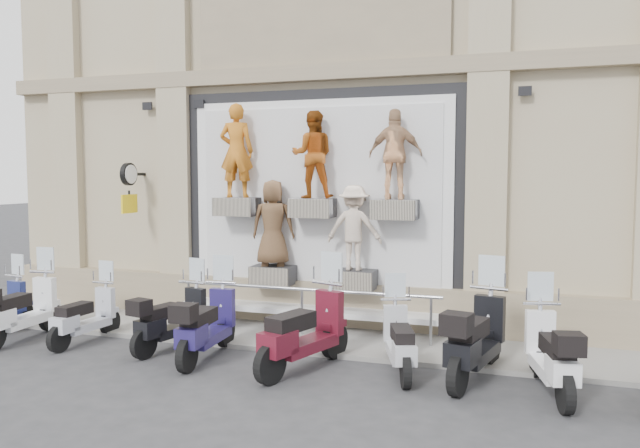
# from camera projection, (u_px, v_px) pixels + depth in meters

# --- Properties ---
(ground) EXTENTS (90.00, 90.00, 0.00)m
(ground) POSITION_uv_depth(u_px,v_px,m) (256.00, 372.00, 9.31)
(ground) COLOR #303033
(ground) RESTS_ON ground
(sidewalk) EXTENTS (16.00, 2.20, 0.08)m
(sidewalk) POSITION_uv_depth(u_px,v_px,m) (304.00, 335.00, 11.29)
(sidewalk) COLOR gray
(sidewalk) RESTS_ON ground
(building) EXTENTS (14.00, 8.60, 12.00)m
(building) POSITION_uv_depth(u_px,v_px,m) (371.00, 51.00, 15.45)
(building) COLOR tan
(building) RESTS_ON ground
(shop_vitrine) EXTENTS (5.60, 0.83, 4.30)m
(shop_vitrine) POSITION_uv_depth(u_px,v_px,m) (317.00, 204.00, 11.71)
(shop_vitrine) COLOR black
(shop_vitrine) RESTS_ON ground
(guard_rail) EXTENTS (5.06, 0.10, 0.93)m
(guard_rail) POSITION_uv_depth(u_px,v_px,m) (302.00, 313.00, 11.16)
(guard_rail) COLOR #9EA0A5
(guard_rail) RESTS_ON ground
(clock_sign_bracket) EXTENTS (0.10, 0.80, 1.02)m
(clock_sign_bracket) POSITION_uv_depth(u_px,v_px,m) (129.00, 182.00, 12.65)
(clock_sign_bracket) COLOR black
(clock_sign_bracket) RESTS_ON ground
(scooter_b) EXTENTS (0.69, 2.00, 1.60)m
(scooter_b) POSITION_uv_depth(u_px,v_px,m) (22.00, 296.00, 11.02)
(scooter_b) COLOR white
(scooter_b) RESTS_ON ground
(scooter_c) EXTENTS (0.59, 1.73, 1.38)m
(scooter_c) POSITION_uv_depth(u_px,v_px,m) (85.00, 304.00, 10.86)
(scooter_c) COLOR #ADB0BC
(scooter_c) RESTS_ON ground
(scooter_d) EXTENTS (0.92, 1.90, 1.48)m
(scooter_d) POSITION_uv_depth(u_px,v_px,m) (173.00, 306.00, 10.47)
(scooter_d) COLOR black
(scooter_d) RESTS_ON ground
(scooter_e) EXTENTS (0.69, 1.99, 1.59)m
(scooter_e) POSITION_uv_depth(u_px,v_px,m) (207.00, 310.00, 9.91)
(scooter_e) COLOR #1E164D
(scooter_e) RESTS_ON ground
(scooter_f) EXTENTS (1.26, 2.22, 1.73)m
(scooter_f) POSITION_uv_depth(u_px,v_px,m) (304.00, 314.00, 9.31)
(scooter_f) COLOR #4D0D19
(scooter_f) RESTS_ON ground
(scooter_g) EXTENTS (1.04, 1.81, 1.42)m
(scooter_g) POSITION_uv_depth(u_px,v_px,m) (400.00, 327.00, 9.17)
(scooter_g) COLOR #ADAFB5
(scooter_g) RESTS_ON ground
(scooter_h) EXTENTS (1.08, 2.21, 1.73)m
(scooter_h) POSITION_uv_depth(u_px,v_px,m) (477.00, 321.00, 8.88)
(scooter_h) COLOR black
(scooter_h) RESTS_ON ground
(scooter_i) EXTENTS (0.97, 2.00, 1.56)m
(scooter_i) POSITION_uv_depth(u_px,v_px,m) (551.00, 337.00, 8.32)
(scooter_i) COLOR white
(scooter_i) RESTS_ON ground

